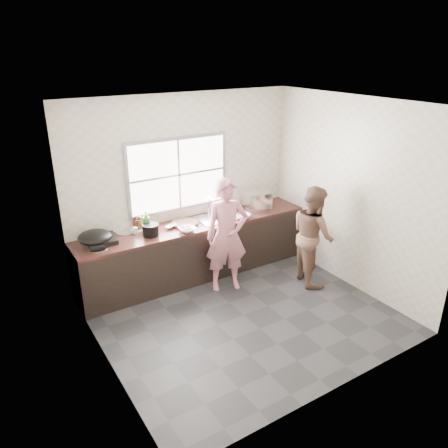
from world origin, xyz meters
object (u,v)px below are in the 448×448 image
burner (101,240)px  pot_lid_right (126,232)px  bottle_brown_short (140,223)px  person_side (313,235)px  wok (95,237)px  plate_food (138,229)px  woman (227,239)px  bottle_green (146,222)px  glass_jar (135,230)px  bowl_crabs (243,217)px  bowl_held (244,216)px  cutting_board (184,223)px  pot_lid_left (98,248)px  bottle_brown_tall (138,223)px  dish_rack (258,201)px  bowl_mince (187,230)px  black_pot (151,230)px

burner → pot_lid_right: (0.39, 0.13, -0.02)m
bottle_brown_short → burner: size_ratio=0.47×
person_side → burner: 2.98m
wok → plate_food: bearing=20.6°
woman → bottle_green: (-0.93, 0.62, 0.25)m
glass_jar → bowl_crabs: bearing=-11.4°
bowl_held → pot_lid_right: bowl_held is taller
bowl_held → bottle_green: bearing=169.1°
plate_food → bowl_crabs: bearing=-16.2°
burner → cutting_board: bearing=-3.0°
bowl_held → pot_lid_left: (-2.21, 0.11, -0.03)m
cutting_board → bottle_green: bottle_green is taller
bowl_held → bottle_brown_tall: 1.58m
wok → dish_rack: 2.60m
bowl_held → bottle_brown_short: (-1.50, 0.44, 0.06)m
woman → pot_lid_left: 1.75m
bowl_held → burner: 2.12m
plate_food → dish_rack: (1.91, -0.26, 0.14)m
pot_lid_left → cutting_board: bearing=5.9°
bowl_held → pot_lid_left: size_ratio=0.82×
bottle_brown_tall → bottle_brown_short: 0.02m
bowl_mince → wok: bearing=171.7°
bottle_green → wok: size_ratio=0.73×
woman → burner: woman is taller
dish_rack → bottle_brown_tall: bearing=-174.9°
bowl_held → bottle_brown_tall: bearing=163.8°
bottle_green → cutting_board: bearing=-3.3°
wok → pot_lid_right: size_ratio=1.57×
bowl_held → black_pot: bearing=174.1°
person_side → bowl_mince: (-1.62, 0.82, 0.15)m
pot_lid_left → bottle_brown_short: bearing=24.8°
burner → pot_lid_right: size_ratio=1.39×
woman → dish_rack: woman is taller
plate_food → bottle_brown_tall: bearing=0.0°
plate_food → wok: (-0.69, -0.26, 0.13)m
woman → person_side: 1.28m
bowl_held → bottle_brown_short: bottle_brown_short is taller
person_side → plate_food: (-2.19, 1.26, 0.13)m
bottle_brown_tall → dish_rack: (1.90, -0.26, 0.04)m
burner → woman: bearing=-22.6°
bottle_green → bottle_brown_tall: 0.18m
pot_lid_right → woman: bearing=-33.4°
woman → pot_lid_right: 1.42m
bottle_green → pot_lid_left: bottle_green is taller
cutting_board → pot_lid_left: (-1.32, -0.14, -0.01)m
bowl_mince → bottle_brown_short: bottle_brown_short is taller
black_pot → bowl_held: bearing=-5.9°
cutting_board → bowl_mince: bowl_mince is taller
cutting_board → glass_jar: glass_jar is taller
bottle_brown_tall → pot_lid_right: (-0.20, 0.00, -0.10)m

